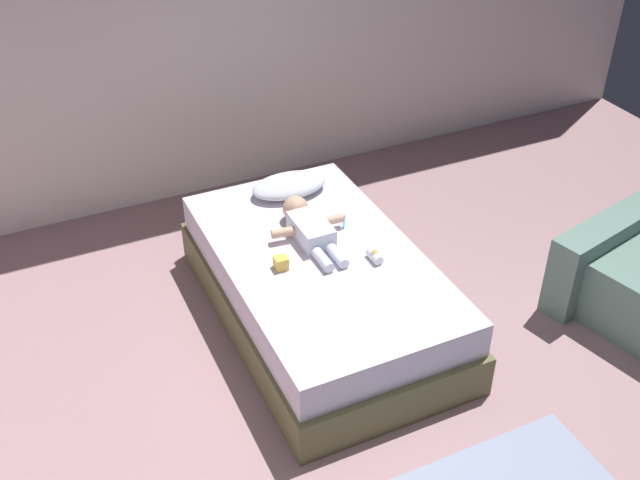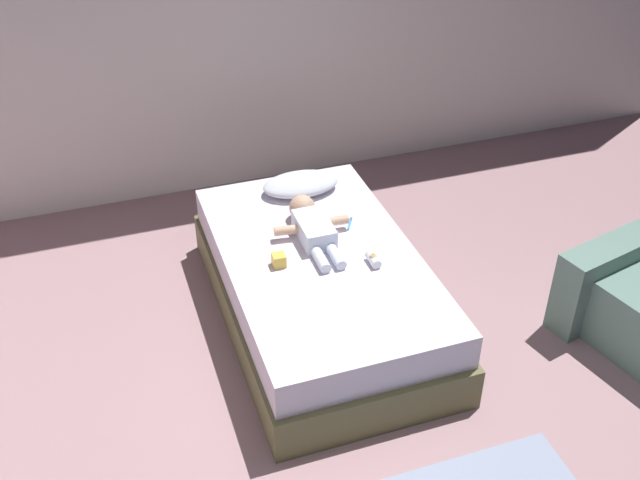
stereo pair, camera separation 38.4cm
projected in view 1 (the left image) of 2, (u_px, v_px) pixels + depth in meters
ground_plane at (394, 464)px, 3.75m from camera, size 8.00×8.00×0.00m
wall_behind_bed at (189, 20)px, 5.22m from camera, size 8.00×0.12×2.65m
bed at (320, 287)px, 4.53m from camera, size 1.14×1.97×0.48m
pillow at (289, 185)px, 4.93m from camera, size 0.50×0.30×0.11m
baby at (308, 226)px, 4.51m from camera, size 0.47×0.66×0.16m
toothbrush at (344, 221)px, 4.66m from camera, size 0.08×0.13×0.02m
toy_block at (281, 263)px, 4.26m from camera, size 0.08×0.08×0.07m
baby_bottle at (374, 256)px, 4.32m from camera, size 0.06×0.12×0.08m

